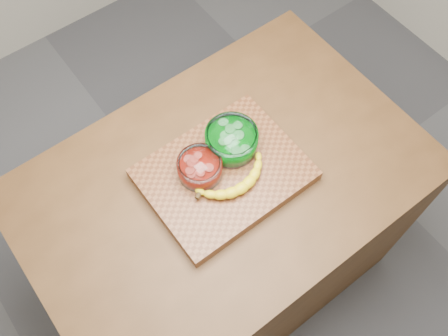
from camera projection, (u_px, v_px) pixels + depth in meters
ground at (224, 269)px, 2.26m from camera, size 3.50×3.50×0.00m
counter at (224, 233)px, 1.87m from camera, size 1.20×0.80×0.90m
cutting_board at (224, 175)px, 1.45m from camera, size 0.45×0.35×0.04m
bowl_red at (200, 168)px, 1.41m from camera, size 0.13×0.13×0.06m
bowl_green at (231, 140)px, 1.44m from camera, size 0.15×0.15×0.07m
banana at (235, 180)px, 1.40m from camera, size 0.26×0.12×0.04m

